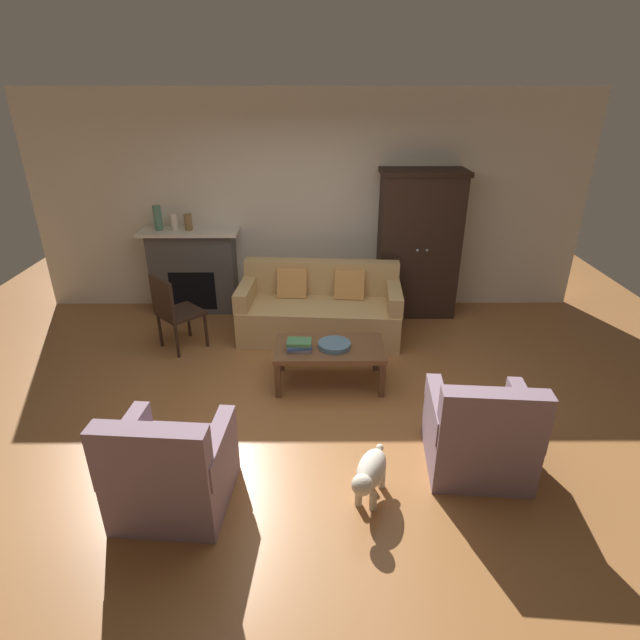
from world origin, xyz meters
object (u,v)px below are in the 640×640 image
coffee_table (329,351)px  armchair_near_left (172,471)px  fireplace (194,270)px  book_stack (299,345)px  mantel_vase_bronze (188,222)px  mantel_vase_jade (158,218)px  couch (320,310)px  armoire (418,244)px  armchair_near_right (479,435)px  side_chair_wooden (173,309)px  mantel_vase_cream (174,222)px  dog (370,473)px  fruit_bowl (334,345)px

coffee_table → armchair_near_left: size_ratio=1.25×
fireplace → coffee_table: fireplace is taller
book_stack → mantel_vase_bronze: mantel_vase_bronze is taller
mantel_vase_bronze → armchair_near_left: (0.60, -3.55, -0.91)m
mantel_vase_jade → armchair_near_left: (0.98, -3.55, -0.96)m
couch → armoire: bearing=28.3°
coffee_table → mantel_vase_jade: bearing=138.9°
couch → mantel_vase_bronze: bearing=156.0°
fireplace → mantel_vase_jade: 0.80m
book_stack → armoire: bearing=51.6°
mantel_vase_jade → armchair_near_right: mantel_vase_jade is taller
coffee_table → mantel_vase_bronze: mantel_vase_bronze is taller
side_chair_wooden → mantel_vase_cream: bearing=99.6°
armchair_near_left → armchair_near_right: (2.31, 0.39, 0.00)m
mantel_vase_jade → armchair_near_left: bearing=-74.5°
armoire → dog: 3.63m
book_stack → fruit_bowl: bearing=7.6°
fruit_bowl → fireplace: bearing=133.6°
couch → mantel_vase_bronze: mantel_vase_bronze is taller
side_chair_wooden → dog: (2.02, -2.37, -0.27)m
mantel_vase_jade → armchair_near_right: (3.29, -3.16, -0.96)m
couch → armchair_near_left: size_ratio=2.24×
fruit_bowl → mantel_vase_bronze: size_ratio=1.58×
mantel_vase_bronze → dog: (2.03, -3.50, -0.98)m
mantel_vase_cream → side_chair_wooden: bearing=-80.4°
book_stack → armchair_near_right: 1.90m
fireplace → armoire: size_ratio=0.67×
book_stack → mantel_vase_cream: (-1.64, 1.94, 0.76)m
fruit_bowl → dog: 1.63m
book_stack → armchair_near_left: size_ratio=0.29×
fruit_bowl → book_stack: 0.35m
armchair_near_left → mantel_vase_jade: bearing=105.5°
coffee_table → book_stack: (-0.30, -0.07, 0.11)m
armchair_near_left → side_chair_wooden: 2.51m
armchair_near_left → book_stack: bearing=62.0°
fireplace → armchair_near_left: bearing=-80.4°
armchair_near_left → dog: bearing=2.2°
book_stack → mantel_vase_bronze: 2.54m
dog → armchair_near_left: bearing=-177.8°
fireplace → couch: size_ratio=0.64×
fruit_bowl → mantel_vase_bronze: (-1.81, 1.89, 0.78)m
armoire → dog: size_ratio=3.47×
mantel_vase_cream → book_stack: bearing=-49.7°
armoire → book_stack: armoire is taller
coffee_table → fruit_bowl: bearing=-22.6°
mantel_vase_cream → side_chair_wooden: size_ratio=0.24×
mantel_vase_jade → dog: 4.37m
couch → book_stack: bearing=-100.1°
coffee_table → dog: coffee_table is taller
couch → mantel_vase_cream: 2.20m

